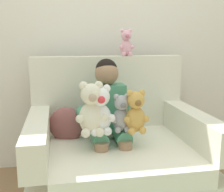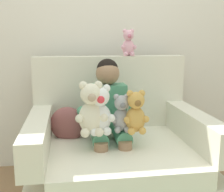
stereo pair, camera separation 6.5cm
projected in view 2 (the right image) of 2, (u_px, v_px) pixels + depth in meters
back_wall at (105, 18)px, 2.53m from camera, size 6.00×0.10×2.60m
armchair at (117, 155)px, 2.09m from camera, size 1.21×1.01×0.98m
seated_child at (109, 111)px, 2.05m from camera, size 0.45×0.39×0.82m
plush_cream at (91, 110)px, 1.84m from camera, size 0.21×0.17×0.35m
plush_white at (100, 111)px, 1.87m from camera, size 0.19×0.16×0.32m
plush_honey at (136, 113)px, 1.88m from camera, size 0.17×0.14×0.29m
plush_grey at (122, 114)px, 1.92m from camera, size 0.15×0.12×0.26m
plush_pink_on_backrest at (128, 43)px, 2.32m from camera, size 0.13×0.10×0.22m
throw_pillow at (68, 124)px, 2.13m from camera, size 0.28×0.17×0.26m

